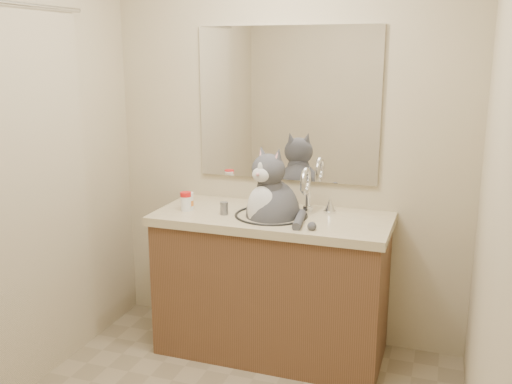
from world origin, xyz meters
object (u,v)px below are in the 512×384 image
cat (272,210)px  grey_canister (224,208)px  pill_bottle_redcap (186,201)px  pill_bottle_orange (188,202)px

cat → grey_canister: (-0.27, -0.06, -0.00)m
pill_bottle_redcap → cat: bearing=5.8°
cat → pill_bottle_redcap: (-0.51, -0.05, 0.02)m
grey_canister → cat: bearing=12.4°
pill_bottle_redcap → grey_canister: size_ratio=1.51×
pill_bottle_redcap → grey_canister: bearing=-1.5°
pill_bottle_redcap → grey_canister: pill_bottle_redcap is taller
cat → grey_canister: 0.27m
cat → grey_canister: size_ratio=8.40×
pill_bottle_orange → cat: bearing=3.5°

